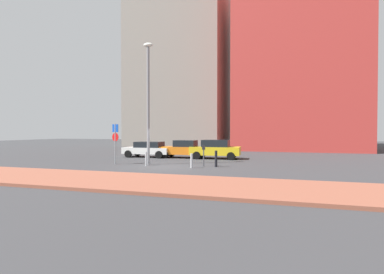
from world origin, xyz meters
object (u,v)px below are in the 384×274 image
(parked_car_orange, at_px, (184,149))
(parked_car_yellow, at_px, (215,149))
(parking_sign_post, at_px, (115,139))
(parked_car_white, at_px, (148,149))
(traffic_bollard_mid, at_px, (146,159))
(traffic_bollard_far, at_px, (192,161))
(street_lamp, at_px, (148,95))
(traffic_bollard_near, at_px, (216,159))
(parking_meter, at_px, (204,153))

(parked_car_orange, distance_m, parked_car_yellow, 2.78)
(parked_car_yellow, xyz_separation_m, parking_sign_post, (-5.87, -6.16, 0.96))
(parked_car_white, bearing_deg, parked_car_yellow, 2.57)
(traffic_bollard_mid, bearing_deg, parked_car_white, 114.06)
(parking_sign_post, xyz_separation_m, traffic_bollard_far, (5.80, -0.56, -1.33))
(parked_car_white, distance_m, parked_car_orange, 3.34)
(street_lamp, distance_m, traffic_bollard_near, 6.48)
(parking_meter, relative_size, traffic_bollard_near, 1.31)
(parking_sign_post, bearing_deg, traffic_bollard_mid, -7.52)
(parked_car_yellow, height_order, street_lamp, street_lamp)
(street_lamp, height_order, traffic_bollard_far, street_lamp)
(parked_car_orange, bearing_deg, parking_meter, -60.41)
(parked_car_orange, bearing_deg, traffic_bollard_near, -54.64)
(parking_meter, relative_size, traffic_bollard_far, 1.52)
(traffic_bollard_mid, bearing_deg, parking_sign_post, 172.48)
(parked_car_white, distance_m, parking_sign_post, 5.98)
(parked_car_yellow, relative_size, traffic_bollard_far, 4.64)
(parking_sign_post, distance_m, parking_meter, 6.40)
(parked_car_white, bearing_deg, traffic_bollard_near, -36.55)
(parking_sign_post, bearing_deg, parked_car_white, 92.33)
(parked_car_orange, xyz_separation_m, traffic_bollard_far, (2.71, -6.70, -0.32))
(parked_car_orange, distance_m, street_lamp, 7.08)
(street_lamp, bearing_deg, parked_car_white, 115.31)
(parking_sign_post, bearing_deg, street_lamp, 9.92)
(parked_car_yellow, distance_m, parking_sign_post, 8.57)
(traffic_bollard_near, distance_m, traffic_bollard_far, 1.67)
(traffic_bollard_mid, bearing_deg, traffic_bollard_near, 8.98)
(parking_meter, xyz_separation_m, traffic_bollard_mid, (-3.78, -0.79, -0.43))
(parked_car_white, bearing_deg, parking_sign_post, -87.67)
(parked_car_white, xyz_separation_m, parking_sign_post, (0.24, -5.89, 1.04))
(parked_car_orange, height_order, parked_car_yellow, parked_car_yellow)
(parked_car_yellow, bearing_deg, traffic_bollard_near, -77.37)
(street_lamp, bearing_deg, parking_meter, 0.66)
(traffic_bollard_near, bearing_deg, traffic_bollard_far, -145.02)
(parked_car_orange, relative_size, parking_meter, 3.10)
(parked_car_white, bearing_deg, parked_car_orange, 4.33)
(parked_car_orange, height_order, traffic_bollard_far, parked_car_orange)
(parked_car_orange, relative_size, parking_sign_post, 1.52)
(parked_car_white, height_order, street_lamp, street_lamp)
(parked_car_yellow, bearing_deg, parking_meter, -85.56)
(traffic_bollard_near, bearing_deg, parking_meter, 175.92)
(parked_car_white, xyz_separation_m, parking_meter, (6.56, -5.43, 0.16))
(parked_car_orange, xyz_separation_m, traffic_bollard_near, (4.08, -5.74, -0.25))
(parked_car_yellow, height_order, parking_sign_post, parking_sign_post)
(parked_car_orange, distance_m, traffic_bollard_near, 7.05)
(parking_meter, relative_size, traffic_bollard_mid, 1.48)
(parked_car_orange, xyz_separation_m, parked_car_yellow, (2.78, 0.02, 0.05))
(traffic_bollard_mid, distance_m, traffic_bollard_far, 3.27)
(parking_meter, xyz_separation_m, street_lamp, (-3.97, -0.05, 3.97))
(parked_car_orange, relative_size, traffic_bollard_near, 4.05)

